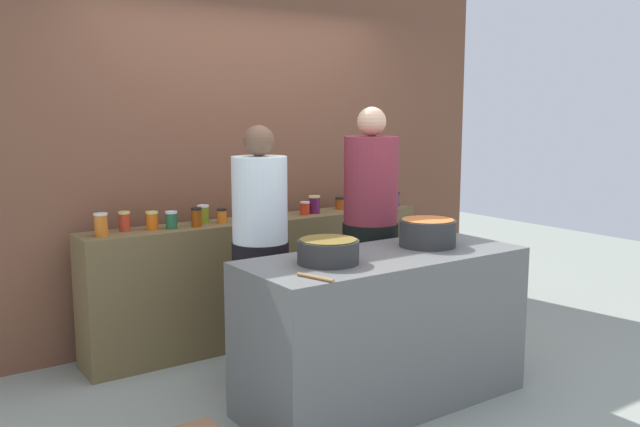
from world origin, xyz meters
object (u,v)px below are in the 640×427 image
preserve_jar_11 (341,203)px  cook_in_cap (370,248)px  preserve_jar_1 (124,221)px  preserve_jar_14 (395,199)px  preserve_jar_9 (305,208)px  preserve_jar_7 (249,212)px  preserve_jar_13 (376,200)px  preserve_jar_4 (196,217)px  cooking_pot_center (427,233)px  preserve_jar_3 (171,220)px  wooden_spoon (315,277)px  preserve_jar_8 (266,211)px  cooking_pot_left (328,251)px  preserve_jar_6 (222,216)px  cook_with_tongs (261,266)px  preserve_jar_0 (101,225)px  preserve_jar_12 (360,200)px  preserve_jar_5 (203,214)px  preserve_jar_10 (314,204)px  preserve_jar_2 (152,220)px

preserve_jar_11 → cook_in_cap: 0.94m
preserve_jar_1 → preserve_jar_14: size_ratio=1.16×
preserve_jar_9 → preserve_jar_14: (0.89, -0.02, 0.01)m
preserve_jar_7 → preserve_jar_13: preserve_jar_7 is taller
preserve_jar_4 → cook_in_cap: size_ratio=0.08×
cooking_pot_center → preserve_jar_1: bearing=134.2°
preserve_jar_4 → preserve_jar_11: bearing=4.5°
preserve_jar_3 → wooden_spoon: preserve_jar_3 is taller
preserve_jar_8 → preserve_jar_13: size_ratio=1.21×
preserve_jar_11 → cooking_pot_left: (-1.15, -1.44, -0.01)m
preserve_jar_4 → preserve_jar_11: size_ratio=1.38×
preserve_jar_13 → cooking_pot_center: cooking_pot_center is taller
preserve_jar_6 → cook_in_cap: 1.08m
cook_with_tongs → cook_in_cap: cook_in_cap is taller
preserve_jar_13 → cooking_pot_left: 2.07m
preserve_jar_8 → preserve_jar_9: size_ratio=1.20×
preserve_jar_4 → preserve_jar_7: size_ratio=1.05×
preserve_jar_14 → cook_in_cap: cook_in_cap is taller
preserve_jar_0 → cooking_pot_left: (0.81, -1.37, -0.03)m
preserve_jar_12 → cooking_pot_center: cooking_pot_center is taller
preserve_jar_8 → cook_in_cap: size_ratio=0.07×
preserve_jar_8 → cook_in_cap: bearing=-62.7°
preserve_jar_13 → preserve_jar_0: bearing=-178.7°
preserve_jar_9 → preserve_jar_3: bearing=179.9°
preserve_jar_9 → preserve_jar_12: preserve_jar_12 is taller
preserve_jar_5 → preserve_jar_9: 0.82m
preserve_jar_11 → cooking_pot_center: cooking_pot_center is taller
preserve_jar_11 → preserve_jar_12: preserve_jar_12 is taller
preserve_jar_0 → cooking_pot_left: 1.59m
cook_in_cap → preserve_jar_5: bearing=134.5°
preserve_jar_8 → wooden_spoon: (-0.65, -1.59, -0.08)m
preserve_jar_8 → cook_in_cap: (0.38, -0.74, -0.19)m
cooking_pot_left → preserve_jar_5: bearing=92.3°
preserve_jar_3 → cooking_pot_center: cooking_pot_center is taller
preserve_jar_4 → preserve_jar_6: (0.21, 0.04, -0.01)m
preserve_jar_0 → cooking_pot_center: preserve_jar_0 is taller
preserve_jar_11 → preserve_jar_14: bearing=-11.2°
preserve_jar_6 → preserve_jar_9: preserve_jar_6 is taller
preserve_jar_3 → preserve_jar_7: (0.60, 0.00, 0.00)m
preserve_jar_9 → preserve_jar_13: (0.76, 0.05, -0.00)m
preserve_jar_5 → preserve_jar_10: bearing=-4.1°
preserve_jar_12 → cook_with_tongs: (-1.30, -0.64, -0.26)m
preserve_jar_1 → preserve_jar_8: size_ratio=1.08×
cooking_pot_left → cook_with_tongs: bearing=89.3°
preserve_jar_0 → preserve_jar_1: preserve_jar_0 is taller
cook_with_tongs → preserve_jar_2: bearing=125.5°
preserve_jar_12 → preserve_jar_2: bearing=179.8°
preserve_jar_13 → wooden_spoon: preserve_jar_13 is taller
preserve_jar_4 → preserve_jar_9: bearing=1.7°
preserve_jar_11 → preserve_jar_1: bearing=179.4°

